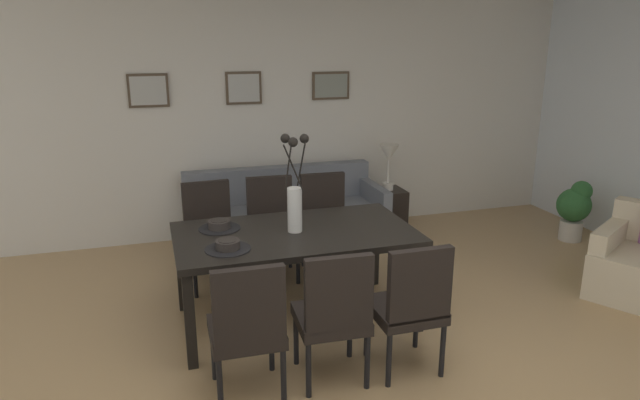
{
  "coord_description": "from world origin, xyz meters",
  "views": [
    {
      "loc": [
        -1.18,
        -2.81,
        2.17
      ],
      "look_at": [
        0.0,
        1.05,
        0.98
      ],
      "focal_mm": 31.53,
      "sensor_mm": 36.0,
      "label": 1
    }
  ],
  "objects_px": {
    "dining_chair_near_right": "(210,229)",
    "sofa": "(285,220)",
    "framed_picture_left": "(148,91)",
    "bowl_near_left": "(228,244)",
    "centerpiece_vase": "(295,195)",
    "framed_picture_center": "(244,88)",
    "dining_table": "(295,240)",
    "dining_chair_near_left": "(247,324)",
    "dining_chair_mid_left": "(411,302)",
    "dining_chair_far_right": "(272,222)",
    "potted_plant": "(574,208)",
    "side_table": "(387,212)",
    "dining_chair_far_left": "(334,311)",
    "bowl_near_right": "(219,224)",
    "table_lamp": "(389,157)",
    "framed_picture_right": "(331,86)",
    "dining_chair_mid_right": "(326,218)"
  },
  "relations": [
    {
      "from": "dining_chair_near_right",
      "to": "sofa",
      "type": "height_order",
      "value": "dining_chair_near_right"
    },
    {
      "from": "framed_picture_left",
      "to": "bowl_near_left",
      "type": "bearing_deg",
      "value": -79.56
    },
    {
      "from": "centerpiece_vase",
      "to": "framed_picture_center",
      "type": "distance_m",
      "value": 2.19
    },
    {
      "from": "dining_table",
      "to": "centerpiece_vase",
      "type": "relative_size",
      "value": 2.45
    },
    {
      "from": "bowl_near_left",
      "to": "dining_chair_near_left",
      "type": "bearing_deg",
      "value": -89.15
    },
    {
      "from": "dining_table",
      "to": "dining_chair_near_left",
      "type": "xyz_separation_m",
      "value": [
        -0.53,
        -0.9,
        -0.16
      ]
    },
    {
      "from": "dining_chair_near_left",
      "to": "framed_picture_left",
      "type": "xyz_separation_m",
      "value": [
        -0.44,
        3.0,
        1.12
      ]
    },
    {
      "from": "dining_chair_mid_left",
      "to": "dining_chair_near_left",
      "type": "bearing_deg",
      "value": 178.76
    },
    {
      "from": "dining_chair_far_right",
      "to": "potted_plant",
      "type": "relative_size",
      "value": 1.37
    },
    {
      "from": "dining_chair_near_left",
      "to": "sofa",
      "type": "xyz_separation_m",
      "value": [
        0.84,
        2.51,
        -0.23
      ]
    },
    {
      "from": "dining_chair_far_right",
      "to": "framed_picture_center",
      "type": "xyz_separation_m",
      "value": [
        -0.02,
        1.18,
        1.12
      ]
    },
    {
      "from": "bowl_near_left",
      "to": "side_table",
      "type": "xyz_separation_m",
      "value": [
        2.02,
        1.84,
        -0.52
      ]
    },
    {
      "from": "dining_chair_far_left",
      "to": "bowl_near_right",
      "type": "relative_size",
      "value": 5.41
    },
    {
      "from": "dining_chair_far_right",
      "to": "dining_chair_near_right",
      "type": "bearing_deg",
      "value": -178.34
    },
    {
      "from": "side_table",
      "to": "potted_plant",
      "type": "height_order",
      "value": "potted_plant"
    },
    {
      "from": "bowl_near_left",
      "to": "sofa",
      "type": "bearing_deg",
      "value": 65.31
    },
    {
      "from": "table_lamp",
      "to": "framed_picture_right",
      "type": "relative_size",
      "value": 1.2
    },
    {
      "from": "framed_picture_center",
      "to": "dining_chair_near_right",
      "type": "bearing_deg",
      "value": -114.65
    },
    {
      "from": "table_lamp",
      "to": "framed_picture_right",
      "type": "bearing_deg",
      "value": 136.82
    },
    {
      "from": "table_lamp",
      "to": "dining_table",
      "type": "bearing_deg",
      "value": -132.42
    },
    {
      "from": "side_table",
      "to": "bowl_near_left",
      "type": "bearing_deg",
      "value": -137.6
    },
    {
      "from": "dining_chair_near_left",
      "to": "bowl_near_left",
      "type": "relative_size",
      "value": 5.41
    },
    {
      "from": "table_lamp",
      "to": "framed_picture_left",
      "type": "distance_m",
      "value": 2.6
    },
    {
      "from": "dining_chair_far_left",
      "to": "side_table",
      "type": "bearing_deg",
      "value": 59.72
    },
    {
      "from": "dining_chair_near_right",
      "to": "sofa",
      "type": "xyz_separation_m",
      "value": [
        0.86,
        0.72,
        -0.23
      ]
    },
    {
      "from": "dining_chair_far_left",
      "to": "dining_chair_mid_left",
      "type": "relative_size",
      "value": 1.0
    },
    {
      "from": "bowl_near_right",
      "to": "framed_picture_right",
      "type": "height_order",
      "value": "framed_picture_right"
    },
    {
      "from": "bowl_near_left",
      "to": "framed_picture_right",
      "type": "relative_size",
      "value": 0.4
    },
    {
      "from": "dining_chair_near_left",
      "to": "framed_picture_left",
      "type": "relative_size",
      "value": 2.3
    },
    {
      "from": "framed_picture_center",
      "to": "potted_plant",
      "type": "distance_m",
      "value": 3.79
    },
    {
      "from": "bowl_near_left",
      "to": "framed_picture_center",
      "type": "height_order",
      "value": "framed_picture_center"
    },
    {
      "from": "dining_chair_far_left",
      "to": "centerpiece_vase",
      "type": "bearing_deg",
      "value": 91.04
    },
    {
      "from": "dining_chair_far_left",
      "to": "sofa",
      "type": "distance_m",
      "value": 2.53
    },
    {
      "from": "dining_chair_far_left",
      "to": "bowl_near_right",
      "type": "bearing_deg",
      "value": 116.63
    },
    {
      "from": "dining_chair_mid_left",
      "to": "dining_chair_mid_right",
      "type": "bearing_deg",
      "value": 90.1
    },
    {
      "from": "dining_chair_near_left",
      "to": "table_lamp",
      "type": "relative_size",
      "value": 1.8
    },
    {
      "from": "dining_chair_far_right",
      "to": "dining_chair_mid_right",
      "type": "distance_m",
      "value": 0.51
    },
    {
      "from": "centerpiece_vase",
      "to": "sofa",
      "type": "bearing_deg",
      "value": 79.27
    },
    {
      "from": "potted_plant",
      "to": "dining_chair_mid_right",
      "type": "bearing_deg",
      "value": 179.26
    },
    {
      "from": "dining_chair_mid_right",
      "to": "dining_chair_far_left",
      "type": "bearing_deg",
      "value": -105.99
    },
    {
      "from": "bowl_near_left",
      "to": "table_lamp",
      "type": "distance_m",
      "value": 2.74
    },
    {
      "from": "dining_table",
      "to": "side_table",
      "type": "xyz_separation_m",
      "value": [
        1.48,
        1.62,
        -0.41
      ]
    },
    {
      "from": "bowl_near_left",
      "to": "framed_picture_right",
      "type": "height_order",
      "value": "framed_picture_right"
    },
    {
      "from": "potted_plant",
      "to": "framed_picture_center",
      "type": "bearing_deg",
      "value": 159.54
    },
    {
      "from": "dining_chair_far_left",
      "to": "framed_picture_right",
      "type": "bearing_deg",
      "value": 72.33
    },
    {
      "from": "dining_chair_near_left",
      "to": "dining_chair_mid_left",
      "type": "height_order",
      "value": "same"
    },
    {
      "from": "bowl_near_left",
      "to": "sofa",
      "type": "relative_size",
      "value": 0.08
    },
    {
      "from": "centerpiece_vase",
      "to": "side_table",
      "type": "height_order",
      "value": "centerpiece_vase"
    },
    {
      "from": "dining_chair_far_right",
      "to": "bowl_near_right",
      "type": "height_order",
      "value": "dining_chair_far_right"
    },
    {
      "from": "side_table",
      "to": "centerpiece_vase",
      "type": "bearing_deg",
      "value": -132.43
    }
  ]
}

